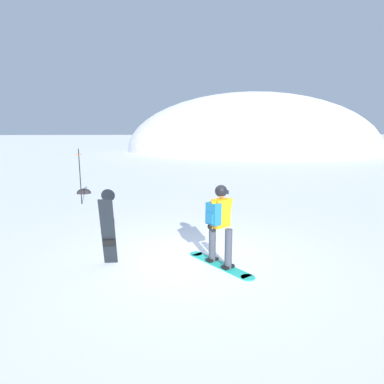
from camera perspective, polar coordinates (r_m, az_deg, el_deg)
name	(u,v)px	position (r m, az deg, el deg)	size (l,w,h in m)	color
ground_plane	(194,259)	(7.43, 0.27, -11.43)	(300.00, 300.00, 0.00)	white
ridge_peak_main	(251,150)	(45.83, 10.07, 7.19)	(32.81, 29.53, 14.96)	white
snowboarder_main	(219,223)	(6.79, 4.75, -5.43)	(1.15, 1.58, 1.71)	#23B7A3
spare_snowboard	(108,228)	(7.01, -14.25, -6.09)	(0.28, 0.46, 1.61)	black
piste_marker_near	(80,172)	(13.06, -18.79, 3.22)	(0.20, 0.20, 2.13)	black
rock_dark	(84,193)	(15.40, -18.16, -0.22)	(0.62, 0.53, 0.43)	#282628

